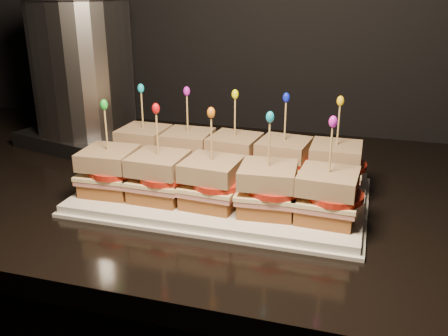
# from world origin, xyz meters

# --- Properties ---
(granite_slab) EXTENTS (2.23, 0.75, 0.04)m
(granite_slab) POSITION_xyz_m (-0.77, 1.63, 0.87)
(granite_slab) COLOR black
(granite_slab) RESTS_ON cabinet
(platter) EXTENTS (0.46, 0.29, 0.02)m
(platter) POSITION_xyz_m (-0.89, 1.56, 0.90)
(platter) COLOR white
(platter) RESTS_ON granite_slab
(platter_rim) EXTENTS (0.48, 0.30, 0.01)m
(platter_rim) POSITION_xyz_m (-0.89, 1.56, 0.90)
(platter_rim) COLOR white
(platter_rim) RESTS_ON granite_slab
(sandwich_0_bread_bot) EXTENTS (0.08, 0.08, 0.02)m
(sandwich_0_bread_bot) POSITION_xyz_m (-1.06, 1.63, 0.92)
(sandwich_0_bread_bot) COLOR brown
(sandwich_0_bread_bot) RESTS_ON platter
(sandwich_0_ham) EXTENTS (0.09, 0.09, 0.01)m
(sandwich_0_ham) POSITION_xyz_m (-1.06, 1.63, 0.94)
(sandwich_0_ham) COLOR #B56A61
(sandwich_0_ham) RESTS_ON sandwich_0_bread_bot
(sandwich_0_cheese) EXTENTS (0.09, 0.09, 0.01)m
(sandwich_0_cheese) POSITION_xyz_m (-1.06, 1.63, 0.94)
(sandwich_0_cheese) COLOR #FEE9A6
(sandwich_0_cheese) RESTS_ON sandwich_0_ham
(sandwich_0_tomato) EXTENTS (0.08, 0.08, 0.01)m
(sandwich_0_tomato) POSITION_xyz_m (-1.05, 1.62, 0.95)
(sandwich_0_tomato) COLOR red
(sandwich_0_tomato) RESTS_ON sandwich_0_cheese
(sandwich_0_bread_top) EXTENTS (0.09, 0.09, 0.03)m
(sandwich_0_bread_top) POSITION_xyz_m (-1.06, 1.63, 0.97)
(sandwich_0_bread_top) COLOR #4E250E
(sandwich_0_bread_top) RESTS_ON sandwich_0_tomato
(sandwich_0_pick) EXTENTS (0.00, 0.00, 0.09)m
(sandwich_0_pick) POSITION_xyz_m (-1.06, 1.63, 1.01)
(sandwich_0_pick) COLOR tan
(sandwich_0_pick) RESTS_ON sandwich_0_bread_top
(sandwich_0_frill) EXTENTS (0.01, 0.01, 0.02)m
(sandwich_0_frill) POSITION_xyz_m (-1.06, 1.63, 1.06)
(sandwich_0_frill) COLOR #0FB6CB
(sandwich_0_frill) RESTS_ON sandwich_0_pick
(sandwich_1_bread_bot) EXTENTS (0.08, 0.08, 0.02)m
(sandwich_1_bread_bot) POSITION_xyz_m (-0.98, 1.63, 0.92)
(sandwich_1_bread_bot) COLOR brown
(sandwich_1_bread_bot) RESTS_ON platter
(sandwich_1_ham) EXTENTS (0.09, 0.09, 0.01)m
(sandwich_1_ham) POSITION_xyz_m (-0.98, 1.63, 0.94)
(sandwich_1_ham) COLOR #B56A61
(sandwich_1_ham) RESTS_ON sandwich_1_bread_bot
(sandwich_1_cheese) EXTENTS (0.09, 0.09, 0.01)m
(sandwich_1_cheese) POSITION_xyz_m (-0.98, 1.63, 0.94)
(sandwich_1_cheese) COLOR #FEE9A6
(sandwich_1_cheese) RESTS_ON sandwich_1_ham
(sandwich_1_tomato) EXTENTS (0.08, 0.08, 0.01)m
(sandwich_1_tomato) POSITION_xyz_m (-0.96, 1.62, 0.95)
(sandwich_1_tomato) COLOR red
(sandwich_1_tomato) RESTS_ON sandwich_1_cheese
(sandwich_1_bread_top) EXTENTS (0.08, 0.08, 0.03)m
(sandwich_1_bread_top) POSITION_xyz_m (-0.98, 1.63, 0.97)
(sandwich_1_bread_top) COLOR #4E250E
(sandwich_1_bread_top) RESTS_ON sandwich_1_tomato
(sandwich_1_pick) EXTENTS (0.00, 0.00, 0.09)m
(sandwich_1_pick) POSITION_xyz_m (-0.98, 1.63, 1.01)
(sandwich_1_pick) COLOR tan
(sandwich_1_pick) RESTS_ON sandwich_1_bread_top
(sandwich_1_frill) EXTENTS (0.01, 0.01, 0.02)m
(sandwich_1_frill) POSITION_xyz_m (-0.98, 1.63, 1.06)
(sandwich_1_frill) COLOR #BD1BC2
(sandwich_1_frill) RESTS_ON sandwich_1_pick
(sandwich_2_bread_bot) EXTENTS (0.09, 0.09, 0.02)m
(sandwich_2_bread_bot) POSITION_xyz_m (-0.89, 1.63, 0.92)
(sandwich_2_bread_bot) COLOR brown
(sandwich_2_bread_bot) RESTS_ON platter
(sandwich_2_ham) EXTENTS (0.10, 0.09, 0.01)m
(sandwich_2_ham) POSITION_xyz_m (-0.89, 1.63, 0.94)
(sandwich_2_ham) COLOR #B56A61
(sandwich_2_ham) RESTS_ON sandwich_2_bread_bot
(sandwich_2_cheese) EXTENTS (0.10, 0.10, 0.01)m
(sandwich_2_cheese) POSITION_xyz_m (-0.89, 1.63, 0.94)
(sandwich_2_cheese) COLOR #FEE9A6
(sandwich_2_cheese) RESTS_ON sandwich_2_ham
(sandwich_2_tomato) EXTENTS (0.08, 0.08, 0.01)m
(sandwich_2_tomato) POSITION_xyz_m (-0.87, 1.62, 0.95)
(sandwich_2_tomato) COLOR red
(sandwich_2_tomato) RESTS_ON sandwich_2_cheese
(sandwich_2_bread_top) EXTENTS (0.09, 0.09, 0.03)m
(sandwich_2_bread_top) POSITION_xyz_m (-0.89, 1.63, 0.97)
(sandwich_2_bread_top) COLOR #4E250E
(sandwich_2_bread_top) RESTS_ON sandwich_2_tomato
(sandwich_2_pick) EXTENTS (0.00, 0.00, 0.09)m
(sandwich_2_pick) POSITION_xyz_m (-0.89, 1.63, 1.01)
(sandwich_2_pick) COLOR tan
(sandwich_2_pick) RESTS_ON sandwich_2_bread_top
(sandwich_2_frill) EXTENTS (0.01, 0.01, 0.02)m
(sandwich_2_frill) POSITION_xyz_m (-0.89, 1.63, 1.06)
(sandwich_2_frill) COLOR #F7F503
(sandwich_2_frill) RESTS_ON sandwich_2_pick
(sandwich_3_bread_bot) EXTENTS (0.09, 0.09, 0.02)m
(sandwich_3_bread_bot) POSITION_xyz_m (-0.80, 1.63, 0.92)
(sandwich_3_bread_bot) COLOR brown
(sandwich_3_bread_bot) RESTS_ON platter
(sandwich_3_ham) EXTENTS (0.10, 0.10, 0.01)m
(sandwich_3_ham) POSITION_xyz_m (-0.80, 1.63, 0.94)
(sandwich_3_ham) COLOR #B56A61
(sandwich_3_ham) RESTS_ON sandwich_3_bread_bot
(sandwich_3_cheese) EXTENTS (0.10, 0.10, 0.01)m
(sandwich_3_cheese) POSITION_xyz_m (-0.80, 1.63, 0.94)
(sandwich_3_cheese) COLOR #FEE9A6
(sandwich_3_cheese) RESTS_ON sandwich_3_ham
(sandwich_3_tomato) EXTENTS (0.08, 0.08, 0.01)m
(sandwich_3_tomato) POSITION_xyz_m (-0.79, 1.62, 0.95)
(sandwich_3_tomato) COLOR red
(sandwich_3_tomato) RESTS_ON sandwich_3_cheese
(sandwich_3_bread_top) EXTENTS (0.09, 0.09, 0.03)m
(sandwich_3_bread_top) POSITION_xyz_m (-0.80, 1.63, 0.97)
(sandwich_3_bread_top) COLOR #4E250E
(sandwich_3_bread_top) RESTS_ON sandwich_3_tomato
(sandwich_3_pick) EXTENTS (0.00, 0.00, 0.09)m
(sandwich_3_pick) POSITION_xyz_m (-0.80, 1.63, 1.01)
(sandwich_3_pick) COLOR tan
(sandwich_3_pick) RESTS_ON sandwich_3_bread_top
(sandwich_3_frill) EXTENTS (0.01, 0.01, 0.02)m
(sandwich_3_frill) POSITION_xyz_m (-0.80, 1.63, 1.06)
(sandwich_3_frill) COLOR #0D1CD2
(sandwich_3_frill) RESTS_ON sandwich_3_pick
(sandwich_4_bread_bot) EXTENTS (0.08, 0.08, 0.02)m
(sandwich_4_bread_bot) POSITION_xyz_m (-0.71, 1.63, 0.92)
(sandwich_4_bread_bot) COLOR brown
(sandwich_4_bread_bot) RESTS_ON platter
(sandwich_4_ham) EXTENTS (0.09, 0.09, 0.01)m
(sandwich_4_ham) POSITION_xyz_m (-0.71, 1.63, 0.94)
(sandwich_4_ham) COLOR #B56A61
(sandwich_4_ham) RESTS_ON sandwich_4_bread_bot
(sandwich_4_cheese) EXTENTS (0.09, 0.09, 0.01)m
(sandwich_4_cheese) POSITION_xyz_m (-0.71, 1.63, 0.94)
(sandwich_4_cheese) COLOR #FEE9A6
(sandwich_4_cheese) RESTS_ON sandwich_4_ham
(sandwich_4_tomato) EXTENTS (0.08, 0.08, 0.01)m
(sandwich_4_tomato) POSITION_xyz_m (-0.70, 1.62, 0.95)
(sandwich_4_tomato) COLOR red
(sandwich_4_tomato) RESTS_ON sandwich_4_cheese
(sandwich_4_bread_top) EXTENTS (0.08, 0.08, 0.03)m
(sandwich_4_bread_top) POSITION_xyz_m (-0.71, 1.63, 0.97)
(sandwich_4_bread_top) COLOR #4E250E
(sandwich_4_bread_top) RESTS_ON sandwich_4_tomato
(sandwich_4_pick) EXTENTS (0.00, 0.00, 0.09)m
(sandwich_4_pick) POSITION_xyz_m (-0.71, 1.63, 1.01)
(sandwich_4_pick) COLOR tan
(sandwich_4_pick) RESTS_ON sandwich_4_bread_top
(sandwich_4_frill) EXTENTS (0.01, 0.01, 0.02)m
(sandwich_4_frill) POSITION_xyz_m (-0.71, 1.63, 1.06)
(sandwich_4_frill) COLOR yellow
(sandwich_4_frill) RESTS_ON sandwich_4_pick
(sandwich_5_bread_bot) EXTENTS (0.08, 0.08, 0.02)m
(sandwich_5_bread_bot) POSITION_xyz_m (-1.06, 1.49, 0.92)
(sandwich_5_bread_bot) COLOR brown
(sandwich_5_bread_bot) RESTS_ON platter
(sandwich_5_ham) EXTENTS (0.09, 0.09, 0.01)m
(sandwich_5_ham) POSITION_xyz_m (-1.06, 1.49, 0.94)
(sandwich_5_ham) COLOR #B56A61
(sandwich_5_ham) RESTS_ON sandwich_5_bread_bot
(sandwich_5_cheese) EXTENTS (0.09, 0.09, 0.01)m
(sandwich_5_cheese) POSITION_xyz_m (-1.06, 1.49, 0.94)
(sandwich_5_cheese) COLOR #FEE9A6
(sandwich_5_cheese) RESTS_ON sandwich_5_ham
(sandwich_5_tomato) EXTENTS (0.08, 0.08, 0.01)m
(sandwich_5_tomato) POSITION_xyz_m (-1.05, 1.49, 0.95)
(sandwich_5_tomato) COLOR red
(sandwich_5_tomato) RESTS_ON sandwich_5_cheese
(sandwich_5_bread_top) EXTENTS (0.09, 0.09, 0.03)m
(sandwich_5_bread_top) POSITION_xyz_m (-1.06, 1.49, 0.97)
(sandwich_5_bread_top) COLOR #4E250E
(sandwich_5_bread_top) RESTS_ON sandwich_5_tomato
(sandwich_5_pick) EXTENTS (0.00, 0.00, 0.09)m
(sandwich_5_pick) POSITION_xyz_m (-1.06, 1.49, 1.01)
(sandwich_5_pick) COLOR tan
(sandwich_5_pick) RESTS_ON sandwich_5_bread_top
(sandwich_5_frill) EXTENTS (0.01, 0.01, 0.02)m
(sandwich_5_frill) POSITION_xyz_m (-1.06, 1.49, 1.06)
(sandwich_5_frill) COLOR green
(sandwich_5_frill) RESTS_ON sandwich_5_pick
(sandwich_6_bread_bot) EXTENTS (0.08, 0.08, 0.02)m
(sandwich_6_bread_bot) POSITION_xyz_m (-0.98, 1.49, 0.92)
(sandwich_6_bread_bot) COLOR brown
(sandwich_6_bread_bot) RESTS_ON platter
(sandwich_6_ham) EXTENTS (0.09, 0.09, 0.01)m
(sandwich_6_ham) POSITION_xyz_m (-0.98, 1.49, 0.94)
(sandwich_6_ham) COLOR #B56A61
(sandwich_6_ham) RESTS_ON sandwich_6_bread_bot
(sandwich_6_cheese) EXTENTS (0.09, 0.09, 0.01)m
(sandwich_6_cheese) POSITION_xyz_m (-0.98, 1.49, 0.94)
(sandwich_6_cheese) COLOR #FEE9A6
(sandwich_6_cheese) RESTS_ON sandwich_6_ham
(sandwich_6_tomato) EXTENTS (0.08, 0.08, 0.01)m
(sandwich_6_tomato) POSITION_xyz_m (-0.96, 1.49, 0.95)
(sandwich_6_tomato) COLOR red
(sandwich_6_tomato) RESTS_ON sandwich_6_cheese
(sandwich_6_bread_top) EXTENTS (0.09, 0.09, 0.03)m
(sandwich_6_bread_top) POSITION_xyz_m (-0.98, 1.49, 0.97)
(sandwich_6_bread_top) COLOR #4E250E
(sandwich_6_bread_top) RESTS_ON sandwich_6_tomato
(sandwich_6_pick) EXTENTS (0.00, 0.00, 0.09)m
(sandwich_6_pick) POSITION_xyz_m (-0.98, 1.49, 1.01)
(sandwich_6_pick) COLOR tan
(sandwich_6_pick) RESTS_ON sandwich_6_bread_top
(sandwich_6_frill) EXTENTS (0.01, 0.01, 0.02)m
(sandwich_6_frill) POSITION_xyz_m (-0.98, 1.49, 1.06)
(sandwich_6_frill) COLOR red
(sandwich_6_frill) RESTS_ON sandwich_6_pick
(sandwich_7_bread_bot) EXTENTS (0.09, 0.09, 0.02)m
(sandwich_7_bread_bot) POSITION_xyz_m (-0.89, 1.49, 0.92)
(sandwich_7_bread_bot) COLOR brown
(sandwich_7_bread_bot) RESTS_ON platter
(sandwich_7_ham) EXTENTS (0.10, 0.09, 0.01)m
(sandwich_7_ham) POSITION_xyz_m (-0.89, 1.49, 0.94)
(sandwich_7_ham) COLOR #B56A61
(sandwich_7_ham) RESTS_ON sandwich_7_bread_bot
(sandwich_7_cheese) EXTENTS (0.10, 0.09, 0.01)m
(sandwich_7_cheese) POSITION_xyz_m (-0.89, 1.49, 0.94)
(sandwich_7_cheese) COLOR #FEE9A6
(sandwich_7_cheese) RESTS_ON sandwich_7_ham
(sandwich_7_tomato) EXTENTS (0.08, 0.08, 0.01)m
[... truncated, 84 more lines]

